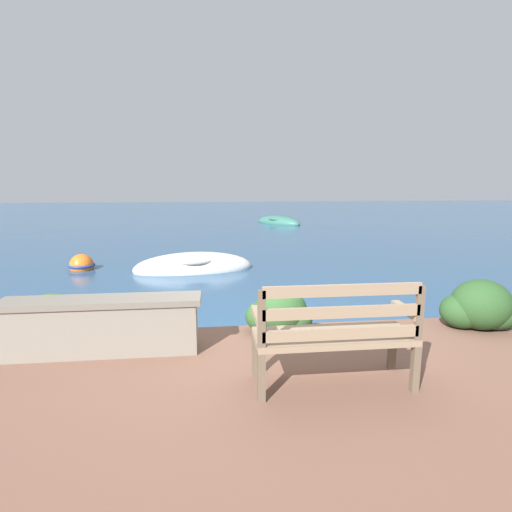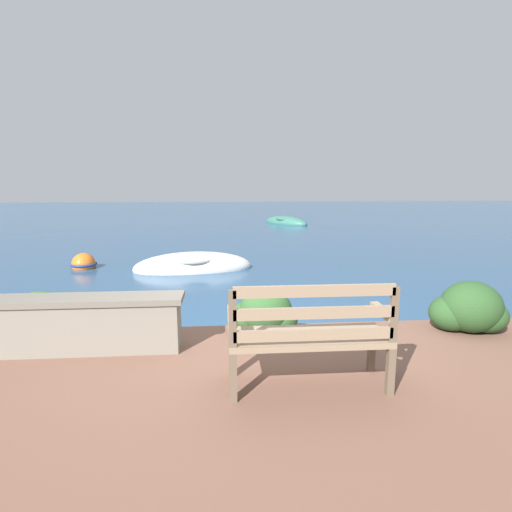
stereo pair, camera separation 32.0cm
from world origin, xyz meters
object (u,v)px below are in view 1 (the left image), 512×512
(rowboat_nearest, at_px, (194,268))
(mooring_buoy, at_px, (82,265))
(park_bench, at_px, (335,332))
(rowboat_mid, at_px, (278,223))

(rowboat_nearest, xyz_separation_m, mooring_buoy, (-2.52, 0.38, 0.03))
(park_bench, height_order, mooring_buoy, park_bench)
(rowboat_mid, bearing_deg, mooring_buoy, 112.15)
(rowboat_mid, bearing_deg, park_bench, 135.94)
(park_bench, xyz_separation_m, rowboat_mid, (2.32, 16.21, -0.65))
(rowboat_nearest, bearing_deg, park_bench, 95.27)
(park_bench, xyz_separation_m, rowboat_nearest, (-1.39, 5.83, -0.64))
(rowboat_nearest, distance_m, mooring_buoy, 2.55)
(park_bench, bearing_deg, rowboat_nearest, 110.05)
(park_bench, distance_m, rowboat_nearest, 6.03)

